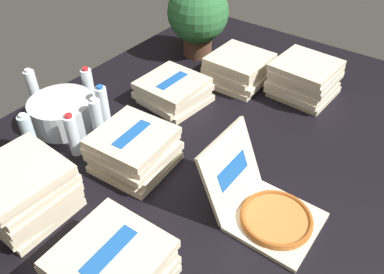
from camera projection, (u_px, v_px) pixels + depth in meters
ground_plane at (214, 162)px, 1.99m from camera, size 3.20×2.40×0.02m
open_pizza_box at (265, 207)px, 1.67m from camera, size 0.35×0.49×0.34m
pizza_stack_right_far at (239, 69)px, 2.51m from camera, size 0.37×0.38×0.19m
pizza_stack_center_far at (24, 191)px, 1.65m from camera, size 0.37×0.38×0.26m
pizza_stack_left_mid at (134, 149)px, 1.91m from camera, size 0.40×0.40×0.19m
pizza_stack_left_near at (173, 91)px, 2.34m from camera, size 0.40×0.40×0.15m
pizza_stack_right_near at (112, 271)px, 1.38m from camera, size 0.37×0.38×0.23m
pizza_stack_center_near at (304, 79)px, 2.38m from camera, size 0.38×0.38×0.23m
ice_bucket at (63, 113)px, 2.17m from camera, size 0.36×0.36×0.16m
water_bottle_0 at (33, 88)px, 2.29m from camera, size 0.06×0.06×0.25m
water_bottle_1 at (103, 105)px, 2.16m from camera, size 0.06×0.06×0.25m
water_bottle_2 at (29, 135)px, 1.96m from camera, size 0.06×0.06×0.25m
water_bottle_3 at (73, 135)px, 1.96m from camera, size 0.06×0.06×0.25m
water_bottle_4 at (89, 87)px, 2.31m from camera, size 0.06×0.06×0.25m
water_bottle_5 at (97, 118)px, 2.07m from camera, size 0.06×0.06×0.25m
potted_plant at (198, 15)px, 2.67m from camera, size 0.43×0.43×0.53m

